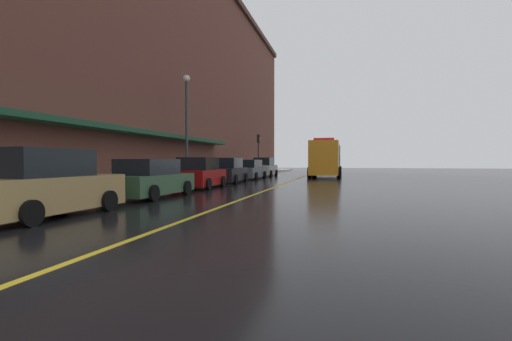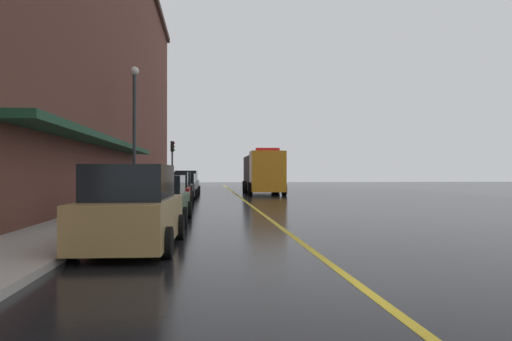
{
  "view_description": "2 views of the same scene",
  "coord_description": "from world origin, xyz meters",
  "views": [
    {
      "loc": [
        4.08,
        -4.42,
        1.54
      ],
      "look_at": [
        -2.25,
        21.84,
        0.85
      ],
      "focal_mm": 26.22,
      "sensor_mm": 36.0,
      "label": 1
    },
    {
      "loc": [
        -2.29,
        -6.94,
        1.7
      ],
      "look_at": [
        0.66,
        22.15,
        1.85
      ],
      "focal_mm": 33.99,
      "sensor_mm": 36.0,
      "label": 2
    }
  ],
  "objects": [
    {
      "name": "parking_meter_2",
      "position": [
        -5.35,
        17.3,
        1.06
      ],
      "size": [
        0.14,
        0.18,
        1.33
      ],
      "color": "#4C4C51",
      "rests_on": "sidewalk_left"
    },
    {
      "name": "lane_center_stripe",
      "position": [
        0.0,
        25.0,
        0.0
      ],
      "size": [
        0.16,
        70.0,
        0.01
      ],
      "primitive_type": "cube",
      "color": "gold",
      "rests_on": "ground"
    },
    {
      "name": "parked_car_5",
      "position": [
        -3.91,
        32.35,
        0.87
      ],
      "size": [
        2.14,
        4.15,
        1.88
      ],
      "rotation": [
        0.0,
        0.0,
        1.54
      ],
      "color": "silver",
      "rests_on": "ground"
    },
    {
      "name": "parked_car_1",
      "position": [
        -3.93,
        9.8,
        0.76
      ],
      "size": [
        2.14,
        4.76,
        1.62
      ],
      "rotation": [
        0.0,
        0.0,
        1.55
      ],
      "color": "#2D5133",
      "rests_on": "ground"
    },
    {
      "name": "parking_meter_1",
      "position": [
        -5.35,
        22.61,
        1.06
      ],
      "size": [
        0.14,
        0.18,
        1.33
      ],
      "color": "#4C4C51",
      "rests_on": "sidewalk_left"
    },
    {
      "name": "parking_meter_3",
      "position": [
        -5.35,
        30.57,
        1.06
      ],
      "size": [
        0.14,
        0.18,
        1.33
      ],
      "color": "#4C4C51",
      "rests_on": "sidewalk_left"
    },
    {
      "name": "brick_building_left",
      "position": [
        -12.53,
        24.0,
        9.51
      ],
      "size": [
        11.44,
        64.0,
        19.01
      ],
      "color": "brown",
      "rests_on": "ground"
    },
    {
      "name": "parking_meter_0",
      "position": [
        -5.35,
        24.17,
        1.06
      ],
      "size": [
        0.14,
        0.18,
        1.33
      ],
      "color": "#4C4C51",
      "rests_on": "sidewalk_left"
    },
    {
      "name": "sidewalk_left",
      "position": [
        -6.2,
        25.0,
        0.07
      ],
      "size": [
        2.4,
        70.0,
        0.15
      ],
      "primitive_type": "cube",
      "color": "#ADA8A0",
      "rests_on": "ground"
    },
    {
      "name": "ground_plane",
      "position": [
        0.0,
        25.0,
        0.0
      ],
      "size": [
        112.0,
        112.0,
        0.0
      ],
      "primitive_type": "plane",
      "color": "black"
    },
    {
      "name": "utility_truck",
      "position": [
        2.21,
        31.93,
        1.7
      ],
      "size": [
        2.88,
        8.62,
        3.56
      ],
      "rotation": [
        0.0,
        0.0,
        -1.58
      ],
      "color": "orange",
      "rests_on": "ground"
    },
    {
      "name": "parked_car_3",
      "position": [
        -4.02,
        20.75,
        0.82
      ],
      "size": [
        2.12,
        4.61,
        1.76
      ],
      "rotation": [
        0.0,
        0.0,
        1.6
      ],
      "color": "black",
      "rests_on": "ground"
    },
    {
      "name": "street_lamp_left",
      "position": [
        -5.95,
        18.05,
        4.4
      ],
      "size": [
        0.44,
        0.44,
        6.94
      ],
      "color": "#33383D",
      "rests_on": "sidewalk_left"
    },
    {
      "name": "parked_car_4",
      "position": [
        -3.9,
        26.48,
        0.78
      ],
      "size": [
        2.1,
        4.8,
        1.65
      ],
      "rotation": [
        0.0,
        0.0,
        1.55
      ],
      "color": "#595B60",
      "rests_on": "ground"
    },
    {
      "name": "traffic_light_near",
      "position": [
        -5.29,
        35.61,
        3.16
      ],
      "size": [
        0.38,
        0.36,
        4.3
      ],
      "color": "#232326",
      "rests_on": "sidewalk_left"
    },
    {
      "name": "parked_car_0",
      "position": [
        -3.96,
        4.16,
        0.87
      ],
      "size": [
        2.18,
        4.6,
        1.88
      ],
      "rotation": [
        0.0,
        0.0,
        1.54
      ],
      "color": "#A5844C",
      "rests_on": "ground"
    },
    {
      "name": "parked_car_2",
      "position": [
        -4.01,
        15.42,
        0.81
      ],
      "size": [
        2.19,
        4.14,
        1.74
      ],
      "rotation": [
        0.0,
        0.0,
        1.59
      ],
      "color": "maroon",
      "rests_on": "ground"
    }
  ]
}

